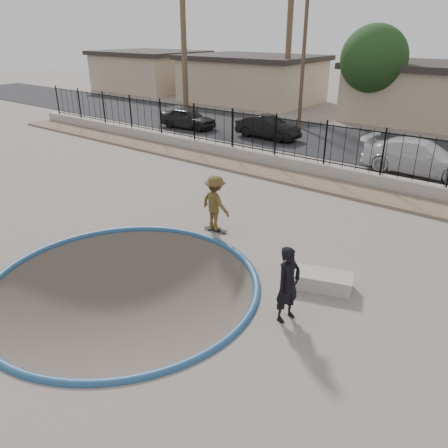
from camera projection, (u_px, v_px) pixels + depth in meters
ground at (336, 190)px, 21.02m from camera, size 120.00×120.00×2.20m
bowl_pit at (124, 285)px, 11.20m from camera, size 6.84×6.84×1.80m
coping_ring at (124, 285)px, 11.20m from camera, size 7.04×7.04×0.20m
rock_strip at (311, 182)px, 18.53m from camera, size 42.00×1.60×0.11m
retaining_wall at (323, 170)px, 19.22m from camera, size 42.00×0.45×0.60m
fence at (325, 144)px, 18.73m from camera, size 40.00×0.04×1.80m
street at (377, 147)px, 24.16m from camera, size 90.00×8.00×0.04m
house_west_far at (150, 70)px, 45.86m from camera, size 10.60×8.60×3.90m
house_west at (252, 78)px, 38.59m from camera, size 11.60×8.60×3.90m
house_center at (430, 92)px, 30.20m from camera, size 10.60×8.60×3.90m
palm_left at (182, 0)px, 32.57m from camera, size 2.30×2.30×11.30m
palm_mid at (290, 18)px, 32.06m from camera, size 2.30×2.30×9.30m
utility_pole_left at (304, 52)px, 27.03m from camera, size 1.70×0.24×9.00m
street_tree_left at (374, 59)px, 28.45m from camera, size 4.32×4.32×6.36m
skater at (215, 206)px, 13.83m from camera, size 1.24×0.84×1.77m
skateboard at (216, 229)px, 14.17m from camera, size 0.79×0.30×0.07m
videographer at (288, 284)px, 9.57m from camera, size 0.56×0.73×1.79m
concrete_ledge at (320, 280)px, 11.04m from camera, size 1.74×1.17×0.40m
car_a at (188, 118)px, 28.35m from camera, size 3.89×1.84×1.29m
car_b at (268, 127)px, 25.74m from camera, size 3.93×1.43×1.29m
car_c at (420, 157)px, 19.48m from camera, size 5.06×2.08×1.46m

